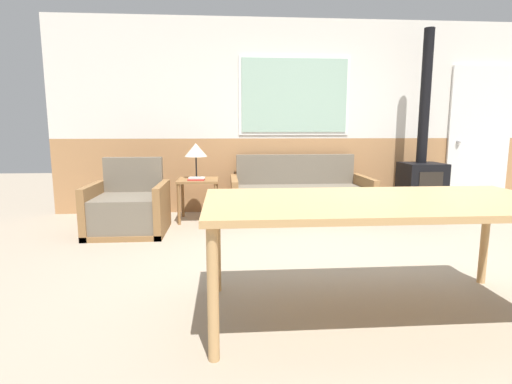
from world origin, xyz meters
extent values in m
plane|color=gray|center=(0.00, 0.00, 0.00)|extent=(16.00, 16.00, 0.00)
cube|color=#AD7A4C|center=(0.00, 2.63, 0.53)|extent=(7.20, 0.06, 1.06)
cube|color=silver|center=(0.00, 2.63, 1.88)|extent=(7.20, 0.06, 1.64)
cube|color=white|center=(-0.21, 2.59, 1.65)|extent=(1.57, 0.01, 1.10)
cube|color=#99BCA8|center=(-0.21, 2.58, 1.65)|extent=(1.49, 0.02, 1.02)
cube|color=olive|center=(-0.21, 2.04, 0.03)|extent=(1.82, 0.89, 0.06)
cube|color=#6B6051|center=(-0.21, 2.02, 0.24)|extent=(1.66, 0.81, 0.36)
cube|color=#6B6051|center=(-0.21, 2.44, 0.63)|extent=(1.66, 0.10, 0.41)
cube|color=olive|center=(-1.08, 2.04, 0.28)|extent=(0.08, 0.89, 0.56)
cube|color=olive|center=(0.66, 2.04, 0.28)|extent=(0.08, 0.89, 0.56)
cube|color=olive|center=(-2.32, 1.48, 0.03)|extent=(0.86, 0.81, 0.06)
cube|color=#6B6051|center=(-2.32, 1.46, 0.25)|extent=(0.70, 0.73, 0.37)
cube|color=#6B6051|center=(-2.32, 1.84, 0.64)|extent=(0.70, 0.10, 0.42)
cube|color=olive|center=(-2.71, 1.48, 0.29)|extent=(0.08, 0.81, 0.57)
cube|color=olive|center=(-1.93, 1.48, 0.29)|extent=(0.08, 0.81, 0.57)
cube|color=olive|center=(-1.55, 2.07, 0.53)|extent=(0.52, 0.52, 0.03)
cylinder|color=olive|center=(-1.78, 1.84, 0.26)|extent=(0.04, 0.04, 0.52)
cylinder|color=olive|center=(-1.32, 1.84, 0.26)|extent=(0.04, 0.04, 0.52)
cylinder|color=olive|center=(-1.78, 2.30, 0.26)|extent=(0.04, 0.04, 0.52)
cylinder|color=olive|center=(-1.32, 2.30, 0.26)|extent=(0.04, 0.04, 0.52)
cylinder|color=#262628|center=(-1.58, 2.16, 0.56)|extent=(0.12, 0.12, 0.02)
cylinder|color=#262628|center=(-1.58, 2.16, 0.70)|extent=(0.02, 0.02, 0.27)
cone|color=beige|center=(-1.58, 2.16, 0.92)|extent=(0.30, 0.30, 0.17)
cube|color=#B22823|center=(-1.57, 1.97, 0.56)|extent=(0.21, 0.16, 0.02)
cube|color=white|center=(-1.56, 1.97, 0.57)|extent=(0.21, 0.12, 0.02)
cube|color=tan|center=(-0.23, -0.72, 0.74)|extent=(2.19, 1.03, 0.04)
cylinder|color=tan|center=(-1.27, -1.18, 0.36)|extent=(0.06, 0.06, 0.72)
cylinder|color=tan|center=(-1.27, -0.27, 0.36)|extent=(0.06, 0.06, 0.72)
cylinder|color=tan|center=(0.80, -0.27, 0.36)|extent=(0.06, 0.06, 0.72)
cylinder|color=black|center=(1.27, 1.91, 0.05)|extent=(0.04, 0.04, 0.10)
cylinder|color=black|center=(1.69, 1.91, 0.05)|extent=(0.04, 0.04, 0.10)
cylinder|color=black|center=(1.27, 2.30, 0.05)|extent=(0.04, 0.04, 0.10)
cylinder|color=black|center=(1.69, 2.30, 0.05)|extent=(0.04, 0.04, 0.10)
cube|color=black|center=(1.48, 2.11, 0.42)|extent=(0.53, 0.49, 0.63)
cube|color=black|center=(1.48, 1.85, 0.42)|extent=(0.32, 0.01, 0.44)
cylinder|color=black|center=(1.48, 2.16, 1.61)|extent=(0.14, 0.14, 1.76)
cube|color=white|center=(2.56, 2.58, 1.05)|extent=(0.95, 0.04, 2.10)
sphere|color=silver|center=(2.23, 2.54, 1.01)|extent=(0.06, 0.06, 0.06)
camera|label=1|loc=(-1.19, -3.11, 1.20)|focal=28.00mm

